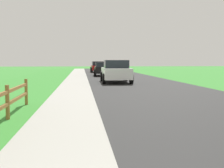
# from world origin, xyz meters

# --- Properties ---
(ground_plane) EXTENTS (120.00, 120.00, 0.00)m
(ground_plane) POSITION_xyz_m (0.00, 25.00, 0.00)
(ground_plane) COLOR #388931
(road_asphalt) EXTENTS (7.00, 66.00, 0.01)m
(road_asphalt) POSITION_xyz_m (3.50, 27.00, 0.00)
(road_asphalt) COLOR #2A2A2A
(road_asphalt) RESTS_ON ground
(curb_concrete) EXTENTS (6.00, 66.00, 0.01)m
(curb_concrete) POSITION_xyz_m (-3.00, 27.00, 0.00)
(curb_concrete) COLOR #A5A39A
(curb_concrete) RESTS_ON ground
(grass_verge) EXTENTS (5.00, 66.00, 0.00)m
(grass_verge) POSITION_xyz_m (-4.50, 27.00, 0.01)
(grass_verge) COLOR #388931
(grass_verge) RESTS_ON ground
(parked_suv_white) EXTENTS (2.23, 4.61, 1.68)m
(parked_suv_white) POSITION_xyz_m (2.02, 20.78, 0.84)
(parked_suv_white) COLOR white
(parked_suv_white) RESTS_ON ground
(parked_car_black) EXTENTS (2.07, 4.50, 1.47)m
(parked_car_black) POSITION_xyz_m (1.79, 30.52, 0.76)
(parked_car_black) COLOR black
(parked_car_black) RESTS_ON ground
(parked_car_red) EXTENTS (2.19, 4.74, 1.56)m
(parked_car_red) POSITION_xyz_m (1.86, 40.63, 0.79)
(parked_car_red) COLOR maroon
(parked_car_red) RESTS_ON ground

